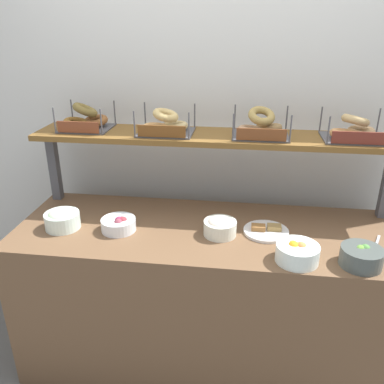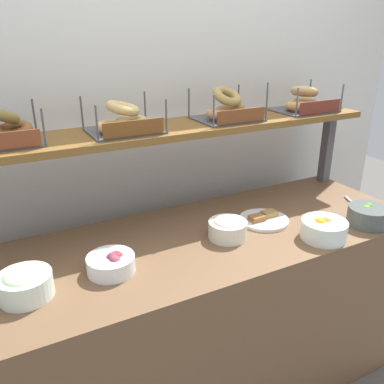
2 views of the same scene
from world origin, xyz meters
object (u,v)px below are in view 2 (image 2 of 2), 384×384
bowl_veggie_mix (368,215)px  bagel_basket_cinnamon_raisin (2,131)px  bowl_potato_salad (228,228)px  serving_plate_white (263,219)px  bowl_scallion_spread (25,283)px  bagel_basket_sesame (304,102)px  bagel_basket_plain (123,121)px  serving_spoon_near_plate (356,205)px  bowl_fruit_salad (323,229)px  bagel_basket_everything (227,109)px  bowl_beet_salad (112,263)px

bowl_veggie_mix → bagel_basket_cinnamon_raisin: bearing=159.5°
bowl_potato_salad → serving_plate_white: 0.24m
bowl_scallion_spread → bagel_basket_sesame: bearing=13.3°
serving_plate_white → bagel_basket_cinnamon_raisin: bagel_basket_cinnamon_raisin is taller
bagel_basket_cinnamon_raisin → bagel_basket_sesame: bearing=-1.0°
bagel_basket_plain → serving_plate_white: bearing=-24.8°
bowl_veggie_mix → serving_spoon_near_plate: bearing=55.5°
bagel_basket_plain → bowl_potato_salad: bearing=-43.6°
bowl_fruit_salad → serving_plate_white: size_ratio=0.84×
bowl_scallion_spread → bagel_basket_everything: bagel_basket_everything is taller
bagel_basket_plain → bowl_veggie_mix: bearing=-27.7°
bowl_beet_salad → bagel_basket_sesame: bagel_basket_sesame is taller
serving_plate_white → bagel_basket_sesame: (0.41, 0.26, 0.46)m
serving_plate_white → bagel_basket_everything: (-0.05, 0.26, 0.47)m
serving_plate_white → bagel_basket_everything: bearing=101.6°
bowl_fruit_salad → bagel_basket_sesame: bagel_basket_sesame is taller
bowl_veggie_mix → serving_plate_white: (-0.40, 0.24, -0.03)m
bowl_potato_salad → bagel_basket_cinnamon_raisin: size_ratio=0.60×
bagel_basket_plain → bagel_basket_everything: size_ratio=1.00×
serving_plate_white → bagel_basket_everything: 0.54m
bowl_fruit_salad → bagel_basket_sesame: 0.73m
bagel_basket_sesame → serving_spoon_near_plate: bearing=-74.4°
bowl_veggie_mix → bagel_basket_plain: bagel_basket_plain is taller
bowl_beet_salad → serving_plate_white: (0.75, 0.08, -0.03)m
serving_plate_white → serving_spoon_near_plate: serving_plate_white is taller
bowl_potato_salad → bagel_basket_plain: bearing=136.4°
bowl_veggie_mix → bowl_potato_salad: (-0.63, 0.19, 0.00)m
bagel_basket_cinnamon_raisin → bagel_basket_everything: size_ratio=0.94×
bowl_veggie_mix → serving_spoon_near_plate: 0.20m
bagel_basket_everything → bowl_fruit_salad: bearing=-70.7°
serving_plate_white → bagel_basket_sesame: bearing=32.0°
bowl_scallion_spread → bagel_basket_cinnamon_raisin: bagel_basket_cinnamon_raisin is taller
bowl_fruit_salad → bagel_basket_cinnamon_raisin: bagel_basket_cinnamon_raisin is taller
bowl_scallion_spread → bagel_basket_everything: 1.13m
serving_spoon_near_plate → bagel_basket_everything: (-0.56, 0.34, 0.47)m
bagel_basket_cinnamon_raisin → bagel_basket_everything: 0.96m
serving_spoon_near_plate → bagel_basket_plain: 1.21m
serving_plate_white → bagel_basket_everything: bagel_basket_everything is taller
bowl_fruit_salad → bowl_beet_salad: bowl_fruit_salad is taller
bowl_fruit_salad → bowl_potato_salad: bearing=151.4°
bagel_basket_cinnamon_raisin → bagel_basket_everything: (0.96, -0.02, -0.00)m
bowl_beet_salad → serving_spoon_near_plate: size_ratio=1.06×
bowl_scallion_spread → bagel_basket_everything: size_ratio=0.61×
bagel_basket_cinnamon_raisin → bagel_basket_sesame: bagel_basket_cinnamon_raisin is taller
bowl_veggie_mix → bagel_basket_everything: 0.80m
bowl_potato_salad → bowl_beet_salad: bearing=-177.5°
bowl_veggie_mix → bowl_potato_salad: 0.66m
bowl_scallion_spread → bagel_basket_everything: (0.99, 0.35, 0.43)m
bowl_fruit_salad → bowl_veggie_mix: size_ratio=1.05×
bagel_basket_everything → bagel_basket_sesame: bearing=-0.1°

